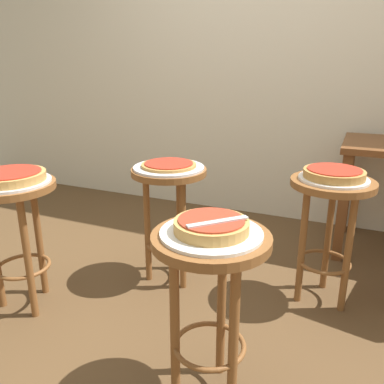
# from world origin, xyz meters

# --- Properties ---
(ground_plane) EXTENTS (6.00, 6.00, 0.00)m
(ground_plane) POSITION_xyz_m (0.00, 0.00, 0.00)
(ground_plane) COLOR brown
(back_wall) EXTENTS (6.00, 0.10, 3.00)m
(back_wall) POSITION_xyz_m (0.00, 1.65, 1.50)
(back_wall) COLOR beige
(back_wall) RESTS_ON ground_plane
(stool_foreground) EXTENTS (0.42, 0.42, 0.68)m
(stool_foreground) POSITION_xyz_m (0.35, -0.39, 0.51)
(stool_foreground) COLOR brown
(stool_foreground) RESTS_ON ground_plane
(serving_plate_foreground) EXTENTS (0.36, 0.36, 0.01)m
(serving_plate_foreground) POSITION_xyz_m (0.35, -0.39, 0.69)
(serving_plate_foreground) COLOR white
(serving_plate_foreground) RESTS_ON stool_foreground
(pizza_foreground) EXTENTS (0.26, 0.26, 0.05)m
(pizza_foreground) POSITION_xyz_m (0.35, -0.39, 0.72)
(pizza_foreground) COLOR tan
(pizza_foreground) RESTS_ON serving_plate_foreground
(stool_middle) EXTENTS (0.42, 0.42, 0.68)m
(stool_middle) POSITION_xyz_m (-0.76, -0.21, 0.51)
(stool_middle) COLOR brown
(stool_middle) RESTS_ON ground_plane
(serving_plate_middle) EXTENTS (0.38, 0.38, 0.01)m
(serving_plate_middle) POSITION_xyz_m (-0.76, -0.21, 0.69)
(serving_plate_middle) COLOR silver
(serving_plate_middle) RESTS_ON stool_middle
(pizza_middle) EXTENTS (0.33, 0.33, 0.05)m
(pizza_middle) POSITION_xyz_m (-0.76, -0.21, 0.72)
(pizza_middle) COLOR tan
(pizza_middle) RESTS_ON serving_plate_middle
(stool_leftside) EXTENTS (0.42, 0.42, 0.68)m
(stool_leftside) POSITION_xyz_m (-0.18, 0.34, 0.51)
(stool_leftside) COLOR brown
(stool_leftside) RESTS_ON ground_plane
(serving_plate_leftside) EXTENTS (0.39, 0.39, 0.01)m
(serving_plate_leftside) POSITION_xyz_m (-0.18, 0.34, 0.69)
(serving_plate_leftside) COLOR silver
(serving_plate_leftside) RESTS_ON stool_leftside
(pizza_leftside) EXTENTS (0.30, 0.30, 0.02)m
(pizza_leftside) POSITION_xyz_m (-0.18, 0.34, 0.70)
(pizza_leftside) COLOR #B78442
(pizza_leftside) RESTS_ON serving_plate_leftside
(stool_rear) EXTENTS (0.42, 0.42, 0.68)m
(stool_rear) POSITION_xyz_m (0.67, 0.47, 0.51)
(stool_rear) COLOR brown
(stool_rear) RESTS_ON ground_plane
(serving_plate_rear) EXTENTS (0.34, 0.34, 0.01)m
(serving_plate_rear) POSITION_xyz_m (0.67, 0.47, 0.69)
(serving_plate_rear) COLOR silver
(serving_plate_rear) RESTS_ON stool_rear
(pizza_rear) EXTENTS (0.30, 0.30, 0.05)m
(pizza_rear) POSITION_xyz_m (0.67, 0.47, 0.72)
(pizza_rear) COLOR #B78442
(pizza_rear) RESTS_ON serving_plate_rear
(pizza_server_knife) EXTENTS (0.17, 0.18, 0.01)m
(pizza_server_knife) POSITION_xyz_m (0.38, -0.41, 0.74)
(pizza_server_knife) COLOR silver
(pizza_server_knife) RESTS_ON pizza_foreground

